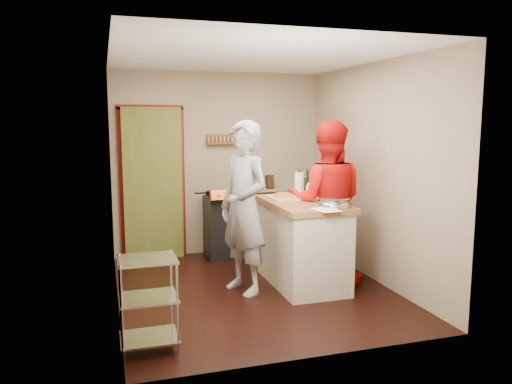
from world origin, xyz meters
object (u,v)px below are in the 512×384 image
Objects in this scene: stove at (228,226)px; person_red at (327,202)px; wire_shelving at (148,299)px; island at (303,241)px; person_stripe at (244,208)px.

person_red reaches higher than stove.
wire_shelving is 0.56× the size of island.
person_stripe is at bearing -96.62° from stove.
person_red is at bearing 29.81° from wire_shelving.
wire_shelving is 2.24m from island.
person_red is at bearing -56.98° from stove.
island is 0.74× the size of person_stripe.
person_stripe is (-0.17, -1.47, 0.51)m from stove.
wire_shelving is 0.42× the size of person_red.
wire_shelving is 0.42× the size of person_stripe.
island is 0.55m from person_red.
person_stripe reaches higher than island.
stove is at bearing -33.96° from person_red.
stove is 1.57m from person_stripe.
wire_shelving is (-1.33, -2.62, -0.01)m from stove.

